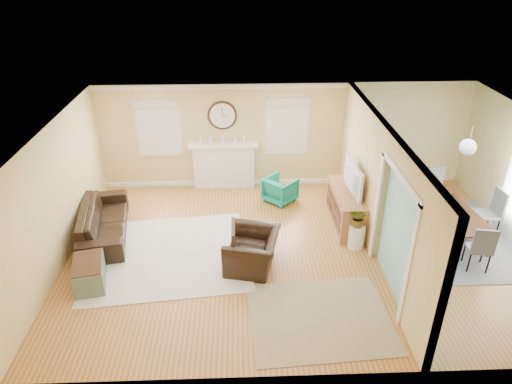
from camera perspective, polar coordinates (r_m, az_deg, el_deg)
The scene contains 27 objects.
floor at distance 9.24m, azimuth 5.08°, elevation -7.36°, with size 9.00×9.00×0.00m, color #975922.
wall_back at distance 11.26m, azimuth 3.58°, elevation 7.04°, with size 9.00×0.02×2.60m, color tan.
wall_front at distance 6.12m, azimuth 8.94°, elevation -13.79°, with size 9.00×0.02×2.60m, color tan.
wall_left at distance 9.14m, azimuth -23.78°, elevation -0.75°, with size 0.02×6.00×2.60m, color tan.
ceiling at distance 8.02m, azimuth 5.86°, elevation 7.93°, with size 9.00×6.00×0.02m, color white.
partition at distance 9.08m, azimuth 14.74°, elevation 1.08°, with size 0.17×6.00×2.60m.
fireplace at distance 11.38m, azimuth -4.02°, elevation 3.41°, with size 1.70×0.30×1.17m.
wall_clock at distance 10.99m, azimuth -4.23°, elevation 9.54°, with size 0.70×0.07×0.70m.
window_left at distance 11.21m, azimuth -12.22°, elevation 8.30°, with size 1.05×0.13×1.42m.
window_right at distance 11.10m, azimuth 3.92°, elevation 8.68°, with size 1.05×0.13×1.42m.
pendant at distance 9.06m, azimuth 24.95°, elevation 5.11°, with size 0.30×0.30×0.55m.
rug_cream at distance 9.26m, azimuth -10.97°, elevation -7.68°, with size 3.12×2.71×0.02m, color beige.
rug_jute at distance 7.83m, azimuth 7.95°, elevation -15.29°, with size 2.28×1.87×0.01m, color #9B8968.
rug_grey at distance 10.44m, azimuth 23.16°, elevation -5.19°, with size 2.48×3.10×0.01m, color slate.
sofa at distance 10.04m, azimuth -18.52°, elevation -3.47°, with size 2.27×0.89×0.66m, color black.
eames_chair at distance 8.62m, azimuth -0.47°, elevation -7.32°, with size 1.07×0.93×0.70m, color black.
green_chair at distance 10.81m, azimuth 3.05°, elevation 0.31°, with size 0.65×0.67×0.61m, color #0D6856.
trunk at distance 8.77m, azimuth -20.12°, elevation -9.53°, with size 0.69×0.93×0.48m.
credenza at distance 10.05m, azimuth 11.20°, elevation -1.95°, with size 0.56×1.64×0.80m.
tv at distance 9.71m, azimuth 11.49°, elevation 1.71°, with size 1.10×0.14×0.64m, color black.
garden_stool at distance 9.42m, azimuth 12.44°, elevation -5.48°, with size 0.33×0.33×0.48m, color white.
potted_plant at distance 9.18m, azimuth 12.73°, elevation -3.15°, with size 0.37×0.32×0.42m, color #337F33.
dining_table at distance 10.30m, azimuth 23.46°, elevation -3.87°, with size 1.65×0.92×0.58m, color #3E2110.
dining_chair_n at distance 11.11m, azimuth 21.80°, elevation 0.61°, with size 0.50×0.50×1.00m.
dining_chair_s at distance 9.42m, azimuth 26.20°, elevation -5.71°, with size 0.48×0.48×0.95m.
dining_chair_w at distance 9.84m, azimuth 20.44°, elevation -2.58°, with size 0.47×0.47×1.04m.
dining_chair_e at distance 10.54m, azimuth 27.05°, elevation -1.91°, with size 0.46×0.46×1.04m.
Camera 1 is at (-1.09, -7.44, 5.37)m, focal length 32.00 mm.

